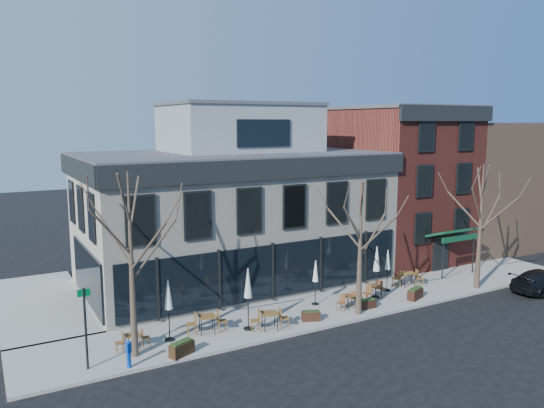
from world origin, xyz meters
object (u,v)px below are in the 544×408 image
call_box (129,353)px  umbrella_0 (168,298)px  cafe_set_0 (133,340)px  parked_sedan (544,281)px

call_box → umbrella_0: umbrella_0 is taller
call_box → cafe_set_0: size_ratio=0.77×
cafe_set_0 → call_box: bearing=-109.6°
call_box → umbrella_0: size_ratio=0.41×
parked_sedan → call_box: parked_sedan is taller
parked_sedan → cafe_set_0: (-23.63, 3.59, -0.10)m
parked_sedan → umbrella_0: 22.29m
parked_sedan → cafe_set_0: bearing=81.7°
parked_sedan → cafe_set_0: size_ratio=2.98×
umbrella_0 → cafe_set_0: bearing=-176.9°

